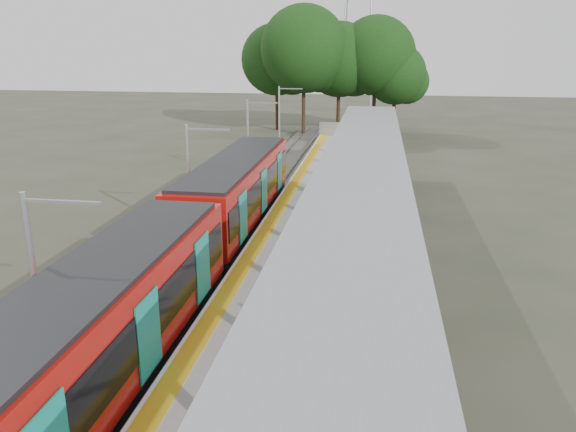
% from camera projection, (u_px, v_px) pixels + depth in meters
% --- Properties ---
extents(trackbed, '(3.00, 70.00, 0.24)m').
position_uv_depth(trackbed, '(235.00, 232.00, 27.01)').
color(trackbed, '#59544C').
rests_on(trackbed, ground).
extents(platform, '(6.00, 50.00, 1.00)m').
position_uv_depth(platform, '(328.00, 229.00, 26.22)').
color(platform, gray).
rests_on(platform, ground).
extents(tactile_strip, '(0.60, 50.00, 0.02)m').
position_uv_depth(tactile_strip, '(274.00, 217.00, 26.45)').
color(tactile_strip, gold).
rests_on(tactile_strip, platform).
extents(end_fence, '(6.00, 0.10, 1.20)m').
position_uv_depth(end_fence, '(353.00, 129.00, 49.46)').
color(end_fence, '#9EA0A5').
rests_on(end_fence, platform).
extents(train, '(2.74, 27.60, 3.62)m').
position_uv_depth(train, '(189.00, 238.00, 20.34)').
color(train, black).
rests_on(train, ground).
extents(canopy, '(3.27, 38.00, 3.66)m').
position_uv_depth(canopy, '(363.00, 171.00, 21.29)').
color(canopy, '#9EA0A5').
rests_on(canopy, platform).
extents(tree_cluster, '(18.91, 11.16, 12.59)m').
position_uv_depth(tree_cluster, '(331.00, 57.00, 55.90)').
color(tree_cluster, '#382316').
rests_on(tree_cluster, ground).
extents(catenary_masts, '(2.08, 48.16, 5.40)m').
position_uv_depth(catenary_masts, '(191.00, 179.00, 25.50)').
color(catenary_masts, '#9EA0A5').
rests_on(catenary_masts, ground).
extents(bench_mid, '(1.02, 1.49, 0.98)m').
position_uv_depth(bench_mid, '(351.00, 306.00, 16.31)').
color(bench_mid, '#0F0E46').
rests_on(bench_mid, platform).
extents(bench_far, '(0.90, 1.41, 0.93)m').
position_uv_depth(bench_far, '(384.00, 168.00, 34.51)').
color(bench_far, '#0F0E46').
rests_on(bench_far, platform).
extents(info_pillar_near, '(0.40, 0.40, 1.78)m').
position_uv_depth(info_pillar_near, '(327.00, 330.00, 14.41)').
color(info_pillar_near, beige).
rests_on(info_pillar_near, platform).
extents(info_pillar_far, '(0.39, 0.39, 1.75)m').
position_uv_depth(info_pillar_far, '(348.00, 190.00, 28.34)').
color(info_pillar_far, beige).
rests_on(info_pillar_far, platform).
extents(litter_bin, '(0.50, 0.50, 0.92)m').
position_uv_depth(litter_bin, '(353.00, 278.00, 18.36)').
color(litter_bin, '#9EA0A5').
rests_on(litter_bin, platform).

